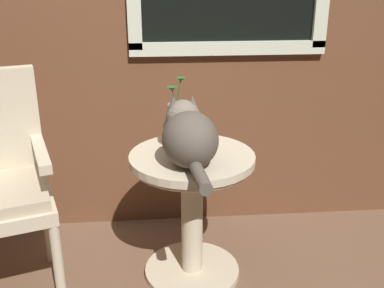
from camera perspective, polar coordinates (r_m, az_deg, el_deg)
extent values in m
cube|color=beige|center=(2.47, 4.52, 11.78)|extent=(1.03, 0.03, 0.07)
cylinder|color=beige|center=(2.35, 0.00, -15.38)|extent=(0.46, 0.46, 0.03)
cylinder|color=beige|center=(2.19, 0.00, -9.06)|extent=(0.10, 0.10, 0.57)
cylinder|color=beige|center=(2.05, 0.00, -1.76)|extent=(0.56, 0.56, 0.03)
torus|color=beige|center=(2.06, 0.00, -2.47)|extent=(0.54, 0.54, 0.02)
cylinder|color=beige|center=(2.07, -16.18, -14.86)|extent=(0.04, 0.04, 0.44)
cylinder|color=beige|center=(2.43, -17.50, -9.37)|extent=(0.04, 0.04, 0.44)
cube|color=beige|center=(2.04, -18.33, -0.93)|extent=(0.18, 0.41, 0.04)
ellipsoid|color=brown|center=(1.89, -0.22, 0.57)|extent=(0.26, 0.30, 0.23)
sphere|color=#76695D|center=(2.05, -1.11, 3.40)|extent=(0.15, 0.15, 0.15)
cone|color=brown|center=(2.03, 0.06, 5.33)|extent=(0.05, 0.05, 0.05)
cone|color=brown|center=(2.02, -2.32, 5.21)|extent=(0.05, 0.05, 0.05)
cylinder|color=brown|center=(1.73, 0.93, -3.88)|extent=(0.07, 0.26, 0.05)
cylinder|color=slate|center=(2.18, -1.88, 0.33)|extent=(0.08, 0.08, 0.01)
ellipsoid|color=slate|center=(2.16, -1.90, 2.09)|extent=(0.13, 0.13, 0.13)
cylinder|color=slate|center=(2.14, -1.93, 4.08)|extent=(0.07, 0.07, 0.06)
torus|color=slate|center=(2.13, -1.94, 4.84)|extent=(0.09, 0.09, 0.02)
cylinder|color=#2D662D|center=(2.11, -1.67, 6.41)|extent=(0.03, 0.01, 0.12)
cone|color=#2D662D|center=(2.10, -1.40, 8.01)|extent=(0.04, 0.04, 0.02)
cylinder|color=#2D662D|center=(2.11, -2.22, 5.84)|extent=(0.03, 0.02, 0.08)
cone|color=#2D662D|center=(2.09, -2.51, 6.87)|extent=(0.04, 0.04, 0.02)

